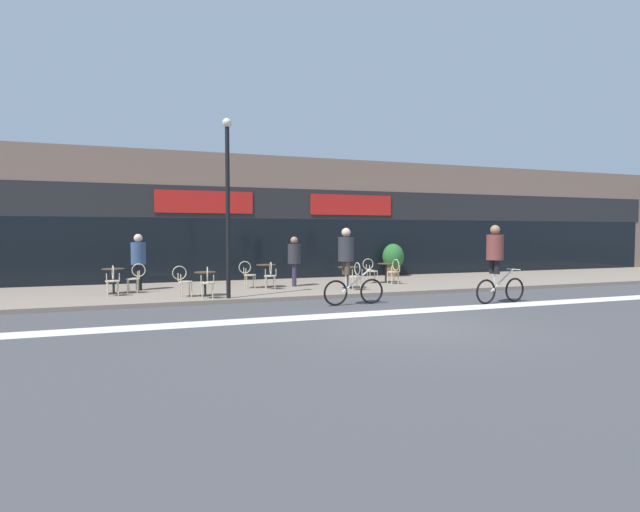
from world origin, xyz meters
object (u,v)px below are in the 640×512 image
(bistro_table_0, at_px, (113,276))
(cyclist_1, at_px, (348,261))
(cafe_chair_1_near, at_px, (207,280))
(cafe_chair_1_side, at_px, (183,279))
(cafe_chair_3_near, at_px, (356,274))
(cyclist_0, at_px, (496,258))
(pedestrian_far_end, at_px, (294,257))
(cafe_chair_4_side, at_px, (370,269))
(cafe_chair_0_near, at_px, (113,278))
(bistro_table_4, at_px, (386,269))
(cafe_chair_0_side, at_px, (135,276))
(cafe_chair_2_near, at_px, (270,274))
(planter_pot, at_px, (393,258))
(cafe_chair_4_near, at_px, (394,270))
(bistro_table_1, at_px, (205,279))
(bistro_table_3, at_px, (348,273))
(lamp_post, at_px, (228,195))
(cafe_chair_2_side, at_px, (248,273))
(pedestrian_near_end, at_px, (138,257))
(bistro_table_2, at_px, (266,271))

(bistro_table_0, distance_m, cyclist_1, 7.19)
(cafe_chair_1_near, xyz_separation_m, cafe_chair_1_side, (-0.62, 0.61, 0.00))
(cafe_chair_3_near, height_order, cyclist_0, cyclist_0)
(pedestrian_far_end, bearing_deg, cafe_chair_4_side, 17.59)
(cafe_chair_0_near, bearing_deg, bistro_table_4, -92.87)
(bistro_table_4, xyz_separation_m, cafe_chair_0_side, (-8.69, -0.24, 0.02))
(cafe_chair_2_near, relative_size, planter_pot, 0.66)
(cafe_chair_4_side, bearing_deg, cafe_chair_4_near, -38.94)
(cafe_chair_3_near, xyz_separation_m, cafe_chair_4_near, (2.04, 1.24, 0.00))
(cafe_chair_1_near, distance_m, cyclist_0, 8.06)
(bistro_table_1, bearing_deg, cyclist_0, -24.62)
(cafe_chair_1_near, xyz_separation_m, cyclist_0, (7.52, -2.82, 0.64))
(bistro_table_0, bearing_deg, cafe_chair_3_near, -12.61)
(cafe_chair_0_side, xyz_separation_m, cafe_chair_3_near, (6.65, -1.62, 0.00))
(cafe_chair_1_near, bearing_deg, bistro_table_3, -71.01)
(cafe_chair_3_near, relative_size, pedestrian_far_end, 0.53)
(bistro_table_0, xyz_separation_m, bistro_table_1, (2.54, -1.48, -0.04))
(lamp_post, bearing_deg, cafe_chair_1_side, 149.24)
(bistro_table_3, height_order, lamp_post, lamp_post)
(cafe_chair_2_side, bearing_deg, cafe_chair_0_side, -177.69)
(cyclist_0, height_order, pedestrian_far_end, cyclist_0)
(cafe_chair_3_near, relative_size, pedestrian_near_end, 0.50)
(bistro_table_3, height_order, pedestrian_near_end, pedestrian_near_end)
(cafe_chair_4_side, relative_size, planter_pot, 0.66)
(bistro_table_4, relative_size, cafe_chair_4_side, 0.79)
(pedestrian_near_end, xyz_separation_m, pedestrian_far_end, (5.04, -0.57, -0.06))
(cafe_chair_0_near, bearing_deg, planter_pot, -81.75)
(bistro_table_0, distance_m, cafe_chair_4_side, 8.69)
(bistro_table_3, bearing_deg, cafe_chair_2_near, 168.66)
(bistro_table_3, xyz_separation_m, planter_pot, (3.59, 3.57, 0.24))
(bistro_table_4, height_order, cafe_chair_3_near, cafe_chair_3_near)
(cafe_chair_4_side, bearing_deg, cafe_chair_2_near, -163.38)
(cafe_chair_4_side, height_order, planter_pot, planter_pot)
(cafe_chair_4_near, bearing_deg, bistro_table_1, 92.46)
(cafe_chair_0_near, height_order, cafe_chair_2_near, same)
(bistro_table_4, bearing_deg, cafe_chair_3_near, -137.51)
(cafe_chair_1_side, xyz_separation_m, cafe_chair_2_side, (2.21, 1.62, 0.00))
(cafe_chair_1_near, bearing_deg, planter_pot, -54.82)
(bistro_table_4, distance_m, cyclist_1, 5.22)
(pedestrian_near_end, bearing_deg, planter_pot, -178.61)
(cafe_chair_4_near, height_order, cyclist_1, cyclist_1)
(bistro_table_0, relative_size, cafe_chair_3_near, 0.85)
(bistro_table_3, bearing_deg, bistro_table_2, 155.81)
(bistro_table_3, relative_size, cafe_chair_4_near, 0.79)
(cafe_chair_0_side, relative_size, cyclist_0, 0.41)
(cafe_chair_1_side, height_order, lamp_post, lamp_post)
(cafe_chair_1_side, bearing_deg, cafe_chair_0_near, 147.18)
(bistro_table_4, relative_size, planter_pot, 0.52)
(cafe_chair_4_side, height_order, cyclist_0, cyclist_0)
(cafe_chair_1_near, relative_size, planter_pot, 0.66)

